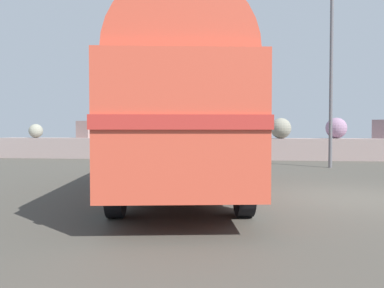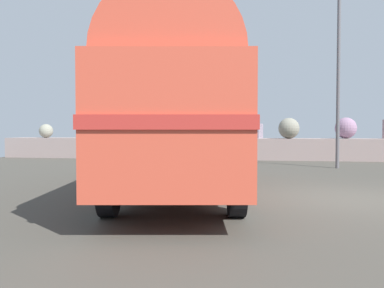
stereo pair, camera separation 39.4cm
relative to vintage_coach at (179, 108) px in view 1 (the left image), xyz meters
The scene contains 4 objects.
ground 4.41m from the vintage_coach, ahead, with size 32.00×26.00×0.02m.
breakwater 12.40m from the vintage_coach, 69.70° to the left, with size 31.36×2.22×2.45m.
vintage_coach is the anchor object (origin of this frame).
lamp_post 8.96m from the vintage_coach, 55.30° to the left, with size 0.82×0.76×7.34m.
Camera 1 is at (-2.48, -9.10, 1.52)m, focal length 37.26 mm.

